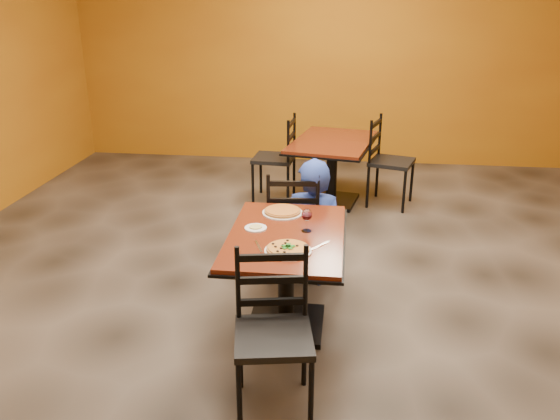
# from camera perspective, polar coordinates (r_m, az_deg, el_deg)

# --- Properties ---
(floor) EXTENTS (7.00, 8.00, 0.01)m
(floor) POSITION_cam_1_polar(r_m,az_deg,el_deg) (4.73, 1.28, -8.36)
(floor) COLOR black
(floor) RESTS_ON ground
(wall_back) EXTENTS (7.00, 0.01, 3.00)m
(wall_back) POSITION_cam_1_polar(r_m,az_deg,el_deg) (8.15, 4.30, 15.26)
(wall_back) COLOR #A86912
(wall_back) RESTS_ON ground
(table_main) EXTENTS (0.83, 1.23, 0.75)m
(table_main) POSITION_cam_1_polar(r_m,az_deg,el_deg) (4.03, 0.62, -4.95)
(table_main) COLOR #5D1D0E
(table_main) RESTS_ON floor
(table_second) EXTENTS (1.10, 1.43, 0.75)m
(table_second) POSITION_cam_1_polar(r_m,az_deg,el_deg) (6.57, 5.30, 5.42)
(table_second) COLOR #5D1D0E
(table_second) RESTS_ON floor
(chair_main_near) EXTENTS (0.51, 0.51, 0.98)m
(chair_main_near) POSITION_cam_1_polar(r_m,az_deg,el_deg) (3.30, -0.66, -12.82)
(chair_main_near) COLOR black
(chair_main_near) RESTS_ON floor
(chair_main_far) EXTENTS (0.49, 0.49, 0.98)m
(chair_main_far) POSITION_cam_1_polar(r_m,az_deg,el_deg) (4.84, 1.27, -1.22)
(chair_main_far) COLOR black
(chair_main_far) RESTS_ON floor
(chair_second_left) EXTENTS (0.49, 0.49, 1.02)m
(chair_second_left) POSITION_cam_1_polar(r_m,az_deg,el_deg) (6.63, -0.63, 5.21)
(chair_second_left) COLOR black
(chair_second_left) RESTS_ON floor
(chair_second_right) EXTENTS (0.57, 0.57, 1.02)m
(chair_second_right) POSITION_cam_1_polar(r_m,az_deg,el_deg) (6.60, 11.22, 4.73)
(chair_second_right) COLOR black
(chair_second_right) RESTS_ON floor
(diner) EXTENTS (0.58, 0.40, 1.07)m
(diner) POSITION_cam_1_polar(r_m,az_deg,el_deg) (4.78, 3.34, -0.93)
(diner) COLOR navy
(diner) RESTS_ON floor
(plate_main) EXTENTS (0.31, 0.31, 0.01)m
(plate_main) POSITION_cam_1_polar(r_m,az_deg,el_deg) (3.69, 0.80, -4.14)
(plate_main) COLOR white
(plate_main) RESTS_ON table_main
(pizza_main) EXTENTS (0.28, 0.28, 0.02)m
(pizza_main) POSITION_cam_1_polar(r_m,az_deg,el_deg) (3.68, 0.81, -3.91)
(pizza_main) COLOR #952D0A
(pizza_main) RESTS_ON plate_main
(plate_far) EXTENTS (0.31, 0.31, 0.01)m
(plate_far) POSITION_cam_1_polar(r_m,az_deg,el_deg) (4.31, 0.25, -0.28)
(plate_far) COLOR white
(plate_far) RESTS_ON table_main
(pizza_far) EXTENTS (0.28, 0.28, 0.02)m
(pizza_far) POSITION_cam_1_polar(r_m,az_deg,el_deg) (4.31, 0.25, -0.08)
(pizza_far) COLOR #C78526
(pizza_far) RESTS_ON plate_far
(side_plate) EXTENTS (0.16, 0.16, 0.01)m
(side_plate) POSITION_cam_1_polar(r_m,az_deg,el_deg) (4.04, -2.47, -1.83)
(side_plate) COLOR white
(side_plate) RESTS_ON table_main
(dip) EXTENTS (0.09, 0.09, 0.01)m
(dip) POSITION_cam_1_polar(r_m,az_deg,el_deg) (4.04, -2.48, -1.71)
(dip) COLOR tan
(dip) RESTS_ON side_plate
(wine_glass) EXTENTS (0.08, 0.08, 0.18)m
(wine_glass) POSITION_cam_1_polar(r_m,az_deg,el_deg) (3.97, 2.71, -0.95)
(wine_glass) COLOR white
(wine_glass) RESTS_ON table_main
(fork) EXTENTS (0.08, 0.18, 0.00)m
(fork) POSITION_cam_1_polar(r_m,az_deg,el_deg) (3.76, -2.18, -3.69)
(fork) COLOR silver
(fork) RESTS_ON table_main
(knife) EXTENTS (0.13, 0.18, 0.00)m
(knife) POSITION_cam_1_polar(r_m,az_deg,el_deg) (3.77, 3.95, -3.67)
(knife) COLOR silver
(knife) RESTS_ON table_main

